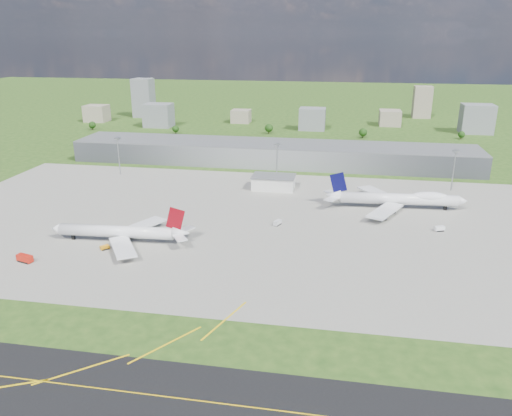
% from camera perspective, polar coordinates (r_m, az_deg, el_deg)
% --- Properties ---
extents(ground, '(1400.00, 1400.00, 0.00)m').
position_cam_1_polar(ground, '(365.25, 1.55, 4.57)').
color(ground, '#254816').
rests_on(ground, ground).
extents(apron, '(360.00, 190.00, 0.08)m').
position_cam_1_polar(apron, '(260.16, 0.17, -1.60)').
color(apron, gray).
rests_on(apron, ground).
extents(terminal, '(300.00, 42.00, 15.00)m').
position_cam_1_polar(terminal, '(377.87, 1.90, 6.24)').
color(terminal, gray).
rests_on(terminal, ground).
extents(ops_building, '(26.00, 16.00, 8.00)m').
position_cam_1_polar(ops_building, '(315.13, 2.02, 2.91)').
color(ops_building, silver).
rests_on(ops_building, ground).
extents(mast_west, '(3.50, 2.00, 25.90)m').
position_cam_1_polar(mast_west, '(356.95, -15.48, 6.45)').
color(mast_west, gray).
rests_on(mast_west, ground).
extents(mast_center, '(3.50, 2.00, 25.90)m').
position_cam_1_polar(mast_center, '(325.99, 2.42, 5.96)').
color(mast_center, gray).
rests_on(mast_center, ground).
extents(mast_east, '(3.50, 2.00, 25.90)m').
position_cam_1_polar(mast_east, '(330.64, 21.74, 4.78)').
color(mast_east, gray).
rests_on(mast_east, ground).
extents(airliner_red_twin, '(67.32, 52.40, 18.47)m').
position_cam_1_polar(airliner_red_twin, '(242.21, -15.10, -2.69)').
color(airliner_red_twin, white).
rests_on(airliner_red_twin, ground).
extents(airliner_blue_quad, '(77.74, 60.86, 20.29)m').
position_cam_1_polar(airliner_blue_quad, '(289.36, 15.96, 0.99)').
color(airliner_blue_quad, white).
rests_on(airliner_blue_quad, ground).
extents(fire_truck, '(7.81, 4.60, 3.29)m').
position_cam_1_polar(fire_truck, '(236.76, -24.91, -5.28)').
color(fire_truck, red).
rests_on(fire_truck, ground).
extents(tug_yellow, '(4.25, 4.43, 1.92)m').
position_cam_1_polar(tug_yellow, '(237.38, -16.91, -4.36)').
color(tug_yellow, orange).
rests_on(tug_yellow, ground).
extents(van_white_near, '(4.02, 5.47, 2.55)m').
position_cam_1_polar(van_white_near, '(255.51, 2.47, -1.72)').
color(van_white_near, silver).
rests_on(van_white_near, ground).
extents(van_white_far, '(5.45, 4.03, 2.55)m').
position_cam_1_polar(van_white_far, '(263.96, 20.23, -2.25)').
color(van_white_far, white).
rests_on(van_white_far, ground).
extents(bldg_far_w, '(24.00, 20.00, 18.00)m').
position_cam_1_polar(bldg_far_w, '(591.99, -17.75, 10.27)').
color(bldg_far_w, gray).
rests_on(bldg_far_w, ground).
extents(bldg_w, '(28.00, 22.00, 24.00)m').
position_cam_1_polar(bldg_w, '(540.92, -11.08, 10.36)').
color(bldg_w, slate).
rests_on(bldg_w, ground).
extents(bldg_cw, '(20.00, 18.00, 14.00)m').
position_cam_1_polar(bldg_cw, '(557.50, -1.73, 10.44)').
color(bldg_cw, gray).
rests_on(bldg_cw, ground).
extents(bldg_c, '(26.00, 20.00, 22.00)m').
position_cam_1_polar(bldg_c, '(517.00, 6.44, 10.08)').
color(bldg_c, slate).
rests_on(bldg_c, ground).
extents(bldg_ce, '(22.00, 24.00, 16.00)m').
position_cam_1_polar(bldg_ce, '(558.18, 15.05, 9.92)').
color(bldg_ce, gray).
rests_on(bldg_ce, ground).
extents(bldg_e, '(30.00, 22.00, 28.00)m').
position_cam_1_polar(bldg_e, '(541.05, 23.91, 9.30)').
color(bldg_e, slate).
rests_on(bldg_e, ground).
extents(bldg_tall_w, '(22.00, 20.00, 44.00)m').
position_cam_1_polar(bldg_tall_w, '(609.52, -12.73, 12.18)').
color(bldg_tall_w, slate).
rests_on(bldg_tall_w, ground).
extents(bldg_tall_e, '(20.00, 18.00, 36.00)m').
position_cam_1_polar(bldg_tall_e, '(620.50, 18.46, 11.42)').
color(bldg_tall_e, gray).
rests_on(bldg_tall_e, ground).
extents(tree_far_w, '(7.20, 7.20, 8.80)m').
position_cam_1_polar(tree_far_w, '(539.64, -18.20, 9.01)').
color(tree_far_w, '#382314').
rests_on(tree_far_w, ground).
extents(tree_w, '(6.75, 6.75, 8.25)m').
position_cam_1_polar(tree_w, '(499.49, -9.18, 8.92)').
color(tree_w, '#382314').
rests_on(tree_w, ground).
extents(tree_c, '(8.10, 8.10, 9.90)m').
position_cam_1_polar(tree_c, '(492.52, 1.48, 9.13)').
color(tree_c, '#382314').
rests_on(tree_c, ground).
extents(tree_e, '(7.65, 7.65, 9.35)m').
position_cam_1_polar(tree_e, '(482.87, 12.13, 8.46)').
color(tree_e, '#382314').
rests_on(tree_e, ground).
extents(tree_far_e, '(6.30, 6.30, 7.70)m').
position_cam_1_polar(tree_far_e, '(504.40, 22.43, 7.78)').
color(tree_far_e, '#382314').
rests_on(tree_far_e, ground).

